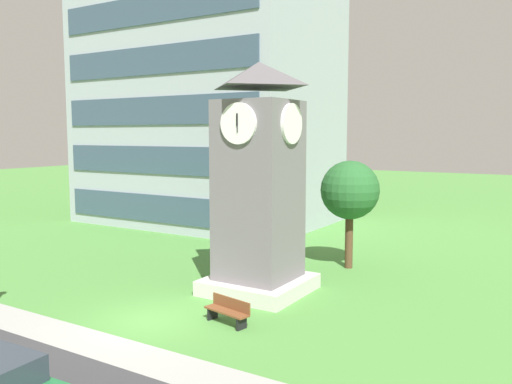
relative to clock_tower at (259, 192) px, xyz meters
The scene contains 6 objects.
ground_plane 6.59m from the clock_tower, 106.77° to the right, with size 160.00×160.00×0.00m, color #4C893D.
kerb_strip 8.53m from the clock_tower, 101.46° to the right, with size 120.00×1.60×0.01m, color #9E9E99.
office_building 21.20m from the clock_tower, 132.84° to the left, with size 17.24×11.74×28.80m.
clock_tower is the anchor object (origin of this frame).
park_bench 5.32m from the clock_tower, 74.60° to the right, with size 1.86×0.85×0.88m.
tree_near_tower 5.88m from the clock_tower, 72.97° to the left, with size 2.82×2.82×5.23m.
Camera 1 is at (12.40, -13.11, 6.45)m, focal length 36.78 mm.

